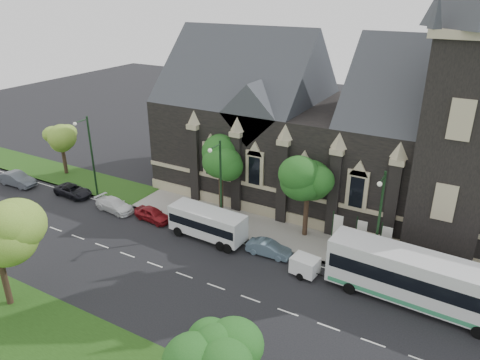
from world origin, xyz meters
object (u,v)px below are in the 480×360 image
Objects in this scene: shuttle_bus at (208,222)px; car_far_white at (115,205)px; tour_coach at (423,280)px; tree_walk_right at (311,177)px; street_lamp_mid at (220,183)px; sedan at (269,248)px; tree_walk_far at (63,138)px; banner_flag_left at (336,229)px; banner_flag_right at (384,241)px; car_far_black at (73,191)px; street_lamp_near at (378,220)px; car_far_red at (153,214)px; banner_flag_center at (359,235)px; tree_walk_left at (223,160)px; tree_park_east at (219,348)px; car_far_grey at (17,179)px; street_lamp_far at (90,153)px; box_trailer at (305,265)px.

shuttle_bus reaches higher than car_far_white.
tour_coach is at bearing 1.35° from shuttle_bus.
tree_walk_right is 10.08m from shuttle_bus.
sedan is (5.54, -1.12, -4.47)m from street_lamp_mid.
tree_walk_far is 1.62× the size of sedan.
tree_walk_right is 31.06m from tree_walk_far.
banner_flag_right is at bearing 0.00° from banner_flag_left.
banner_flag_right is (7.08, -1.71, -3.43)m from tree_walk_right.
tree_walk_right is 8.05m from banner_flag_right.
car_far_black is at bearing -178.27° from tour_coach.
street_lamp_near is 2.00× the size of car_far_white.
car_far_white is at bearing -165.07° from tree_walk_right.
car_far_red is at bearing -14.20° from tree_walk_far.
tour_coach is (41.70, -4.78, -2.50)m from tree_walk_far.
banner_flag_center is at bearing 8.82° from street_lamp_mid.
tree_walk_left reaches higher than banner_flag_left.
tree_park_east is 1.57× the size of banner_flag_center.
tree_walk_left reaches higher than car_far_grey.
shuttle_bus is at bearing -4.90° from street_lamp_far.
car_far_red is 4.75m from car_far_white.
car_far_black is (-16.51, -4.66, -5.11)m from tree_walk_left.
tree_park_east is 16.86m from street_lamp_near.
banner_flag_center is at bearing 131.93° from street_lamp_near.
shuttle_bus is at bearing -167.67° from banner_flag_right.
sedan is (-3.78, 1.22, -0.27)m from box_trailer.
box_trailer is at bearing -102.80° from banner_flag_left.
tree_walk_left is at bearing 173.11° from banner_flag_center.
box_trailer is 3.98m from sedan.
street_lamp_near and street_lamp_far have the same top height.
street_lamp_mid reaches higher than car_far_black.
banner_flag_left is 0.84× the size of car_far_grey.
car_far_grey is (-25.66, -0.90, -0.84)m from shuttle_bus.
car_far_grey is at bearing 98.73° from car_far_red.
car_far_red is (-14.28, -4.78, -5.14)m from tree_walk_right.
street_lamp_mid is 10.49m from box_trailer.
shuttle_bus is at bearing -163.32° from banner_flag_left.
banner_flag_center reaches higher than sedan.
sedan is at bearing -160.92° from banner_flag_right.
car_far_red is (-12.61, -0.04, 0.04)m from sedan.
street_lamp_far is at bearing -179.12° from box_trailer.
tour_coach is at bearing -95.60° from sedan.
tree_walk_left is at bearing 158.01° from box_trailer.
tree_park_east is 0.85× the size of shuttle_bus.
street_lamp_far is at bearing 179.88° from tour_coach.
tour_coach is (10.66, -5.31, -3.69)m from tree_walk_right.
car_far_white is at bearing -176.87° from shuttle_bus.
banner_flag_right reaches higher than tour_coach.
street_lamp_far is 2.32× the size of sedan.
street_lamp_mid reaches higher than tree_walk_far.
tree_walk_far is 7.97m from car_far_black.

